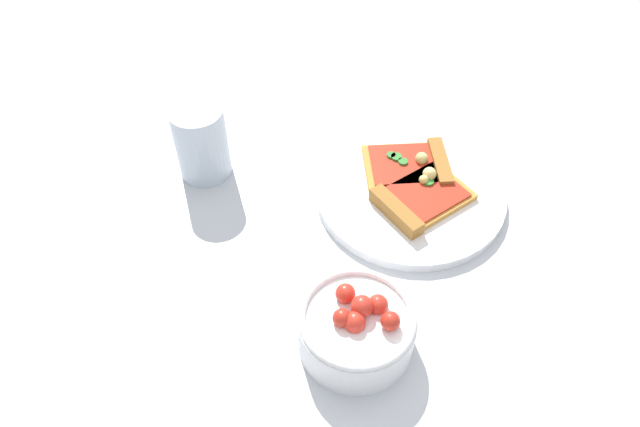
# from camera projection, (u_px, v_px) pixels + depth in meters

# --- Properties ---
(ground_plane) EXTENTS (2.40, 2.40, 0.00)m
(ground_plane) POSITION_uv_depth(u_px,v_px,m) (387.00, 203.00, 0.81)
(ground_plane) COLOR silver
(ground_plane) RESTS_ON ground
(plate) EXTENTS (0.26, 0.26, 0.01)m
(plate) POSITION_uv_depth(u_px,v_px,m) (410.00, 193.00, 0.81)
(plate) COLOR white
(plate) RESTS_ON ground_plane
(pizza_slice_near) EXTENTS (0.13, 0.11, 0.02)m
(pizza_slice_near) POSITION_uv_depth(u_px,v_px,m) (414.00, 165.00, 0.83)
(pizza_slice_near) COLOR gold
(pizza_slice_near) RESTS_ON plate
(pizza_slice_far) EXTENTS (0.14, 0.14, 0.03)m
(pizza_slice_far) POSITION_uv_depth(u_px,v_px,m) (418.00, 200.00, 0.79)
(pizza_slice_far) COLOR gold
(pizza_slice_far) RESTS_ON plate
(salad_bowl) EXTENTS (0.13, 0.13, 0.07)m
(salad_bowl) POSITION_uv_depth(u_px,v_px,m) (357.00, 328.00, 0.65)
(salad_bowl) COLOR white
(salad_bowl) RESTS_ON ground_plane
(soda_glass) EXTENTS (0.07, 0.07, 0.11)m
(soda_glass) POSITION_uv_depth(u_px,v_px,m) (201.00, 143.00, 0.81)
(soda_glass) COLOR silver
(soda_glass) RESTS_ON ground_plane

